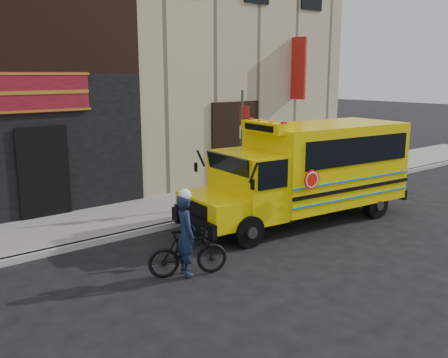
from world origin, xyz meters
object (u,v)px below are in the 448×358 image
at_px(cyclist, 186,237).
at_px(sign_pole, 242,146).
at_px(school_bus, 310,168).
at_px(bicycle, 188,253).

bearing_deg(cyclist, sign_pole, -38.33).
bearing_deg(sign_pole, school_bus, -71.31).
distance_m(school_bus, bicycle, 5.29).
relative_size(school_bus, cyclist, 4.16).
bearing_deg(school_bus, cyclist, -167.62).
xyz_separation_m(bicycle, cyclist, (-0.04, 0.03, 0.35)).
height_order(school_bus, cyclist, school_bus).
xyz_separation_m(school_bus, cyclist, (-5.10, -1.12, -0.66)).
height_order(school_bus, sign_pole, sign_pole).
distance_m(school_bus, cyclist, 5.27).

